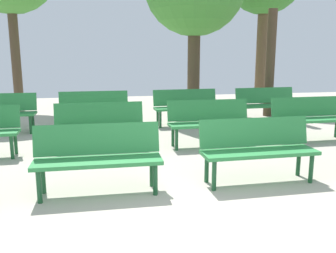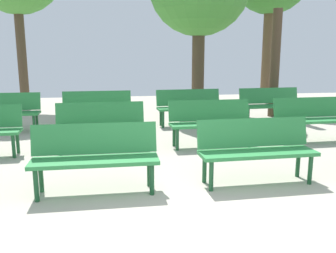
{
  "view_description": "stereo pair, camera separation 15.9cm",
  "coord_description": "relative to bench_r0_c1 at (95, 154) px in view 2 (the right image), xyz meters",
  "views": [
    {
      "loc": [
        -1.07,
        -2.99,
        1.77
      ],
      "look_at": [
        0.0,
        2.93,
        0.55
      ],
      "focal_mm": 39.08,
      "sensor_mm": 36.0,
      "label": 1
    },
    {
      "loc": [
        -0.91,
        -3.02,
        1.77
      ],
      "look_at": [
        0.0,
        2.93,
        0.55
      ],
      "focal_mm": 39.08,
      "sensor_mm": 36.0,
      "label": 2
    }
  ],
  "objects": [
    {
      "name": "ground_plane",
      "position": [
        1.15,
        -1.57,
        -0.5
      ],
      "size": [
        24.0,
        24.0,
        0.0
      ],
      "primitive_type": "plane",
      "color": "#B2A899"
    },
    {
      "name": "bench_r0_c1",
      "position": [
        0.0,
        0.0,
        0.0
      ],
      "size": [
        1.6,
        0.49,
        0.87
      ],
      "rotation": [
        0.0,
        0.0,
        0.0
      ],
      "color": "#2D8442",
      "rests_on": "ground_plane"
    },
    {
      "name": "bench_r0_c2",
      "position": [
        2.17,
        0.04,
        0.0
      ],
      "size": [
        1.61,
        0.52,
        0.87
      ],
      "rotation": [
        0.0,
        0.0,
        0.02
      ],
      "color": "#2D8442",
      "rests_on": "ground_plane"
    },
    {
      "name": "bench_r1_c1",
      "position": [
        0.01,
        2.06,
        0.0
      ],
      "size": [
        1.61,
        0.51,
        0.87
      ],
      "rotation": [
        0.0,
        0.0,
        0.02
      ],
      "color": "#2D8442",
      "rests_on": "ground_plane"
    },
    {
      "name": "bench_r1_c2",
      "position": [
        2.09,
        2.08,
        0.0
      ],
      "size": [
        1.61,
        0.51,
        0.87
      ],
      "rotation": [
        0.0,
        0.0,
        0.02
      ],
      "color": "#2D8442",
      "rests_on": "ground_plane"
    },
    {
      "name": "bench_r1_c3",
      "position": [
        4.25,
        2.16,
        0.0
      ],
      "size": [
        1.61,
        0.53,
        0.87
      ],
      "rotation": [
        0.0,
        0.0,
        0.03
      ],
      "color": "#2D8442",
      "rests_on": "ground_plane"
    },
    {
      "name": "bench_r2_c0",
      "position": [
        -2.2,
        4.0,
        0.0
      ],
      "size": [
        1.6,
        0.49,
        0.87
      ],
      "rotation": [
        0.0,
        0.0,
        -0.0
      ],
      "color": "#2D8442",
      "rests_on": "ground_plane"
    },
    {
      "name": "bench_r2_c1",
      "position": [
        -0.12,
        4.1,
        0.0
      ],
      "size": [
        1.61,
        0.5,
        0.87
      ],
      "rotation": [
        0.0,
        0.0,
        0.01
      ],
      "color": "#2D8442",
      "rests_on": "ground_plane"
    },
    {
      "name": "bench_r2_c2",
      "position": [
        2.11,
        4.15,
        0.0
      ],
      "size": [
        1.62,
        0.55,
        0.87
      ],
      "rotation": [
        0.0,
        0.0,
        0.05
      ],
      "color": "#2D8442",
      "rests_on": "ground_plane"
    },
    {
      "name": "bench_r2_c3",
      "position": [
        4.25,
        4.21,
        0.0
      ],
      "size": [
        1.62,
        0.56,
        0.87
      ],
      "rotation": [
        0.0,
        0.0,
        0.05
      ],
      "color": "#2D8442",
      "rests_on": "ground_plane"
    },
    {
      "name": "tree_3",
      "position": [
        4.71,
        5.06,
        0.96
      ],
      "size": [
        0.25,
        0.25,
        2.93
      ],
      "color": "#4C3A28",
      "rests_on": "ground_plane"
    }
  ]
}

